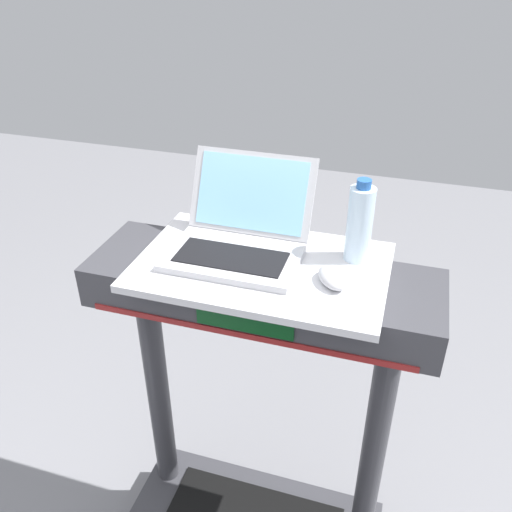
% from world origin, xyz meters
% --- Properties ---
extents(desk_board, '(0.62, 0.40, 0.02)m').
position_xyz_m(desk_board, '(0.00, 0.70, 1.08)').
color(desk_board, silver).
rests_on(desk_board, treadmill_base).
extents(laptop, '(0.33, 0.32, 0.21)m').
position_xyz_m(laptop, '(-0.07, 0.74, 1.13)').
color(laptop, '#B7B7BC').
rests_on(laptop, desk_board).
extents(computer_mouse, '(0.10, 0.12, 0.03)m').
position_xyz_m(computer_mouse, '(0.18, 0.66, 1.11)').
color(computer_mouse, '#B2B2B7').
rests_on(computer_mouse, desk_board).
extents(water_bottle, '(0.06, 0.06, 0.21)m').
position_xyz_m(water_bottle, '(0.22, 0.79, 1.19)').
color(water_bottle, silver).
rests_on(water_bottle, desk_board).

